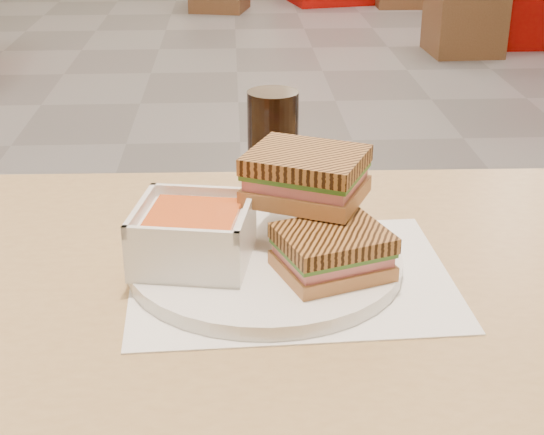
{
  "coord_description": "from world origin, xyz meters",
  "views": [
    {
      "loc": [
        -0.03,
        -2.76,
        1.17
      ],
      "look_at": [
        0.01,
        -2.0,
        0.82
      ],
      "focal_mm": 53.32,
      "sensor_mm": 36.0,
      "label": 1
    }
  ],
  "objects_px": {
    "plate": "(265,261)",
    "bg_chair_1l": "(465,15)",
    "soup_bowl": "(193,237)",
    "main_table": "(200,386)",
    "panini_lower": "(332,252)",
    "cola_glass": "(273,145)"
  },
  "relations": [
    {
      "from": "plate",
      "to": "cola_glass",
      "type": "bearing_deg",
      "value": 84.7
    },
    {
      "from": "soup_bowl",
      "to": "panini_lower",
      "type": "xyz_separation_m",
      "value": [
        0.14,
        -0.04,
        -0.0
      ]
    },
    {
      "from": "main_table",
      "to": "cola_glass",
      "type": "height_order",
      "value": "cola_glass"
    },
    {
      "from": "main_table",
      "to": "panini_lower",
      "type": "xyz_separation_m",
      "value": [
        0.14,
        0.01,
        0.16
      ]
    },
    {
      "from": "plate",
      "to": "bg_chair_1l",
      "type": "relative_size",
      "value": 0.62
    },
    {
      "from": "soup_bowl",
      "to": "cola_glass",
      "type": "height_order",
      "value": "cola_glass"
    },
    {
      "from": "panini_lower",
      "to": "soup_bowl",
      "type": "bearing_deg",
      "value": 166.05
    },
    {
      "from": "soup_bowl",
      "to": "bg_chair_1l",
      "type": "distance_m",
      "value": 4.58
    },
    {
      "from": "plate",
      "to": "bg_chair_1l",
      "type": "xyz_separation_m",
      "value": [
        1.43,
        4.28,
        -0.52
      ]
    },
    {
      "from": "plate",
      "to": "soup_bowl",
      "type": "distance_m",
      "value": 0.08
    },
    {
      "from": "panini_lower",
      "to": "bg_chair_1l",
      "type": "bearing_deg",
      "value": 72.47
    },
    {
      "from": "soup_bowl",
      "to": "panini_lower",
      "type": "relative_size",
      "value": 1.04
    },
    {
      "from": "cola_glass",
      "to": "soup_bowl",
      "type": "bearing_deg",
      "value": -113.79
    },
    {
      "from": "bg_chair_1l",
      "to": "panini_lower",
      "type": "bearing_deg",
      "value": -107.53
    },
    {
      "from": "main_table",
      "to": "soup_bowl",
      "type": "height_order",
      "value": "soup_bowl"
    },
    {
      "from": "plate",
      "to": "cola_glass",
      "type": "distance_m",
      "value": 0.22
    },
    {
      "from": "panini_lower",
      "to": "main_table",
      "type": "bearing_deg",
      "value": -176.4
    },
    {
      "from": "main_table",
      "to": "panini_lower",
      "type": "relative_size",
      "value": 9.23
    },
    {
      "from": "soup_bowl",
      "to": "cola_glass",
      "type": "distance_m",
      "value": 0.24
    },
    {
      "from": "main_table",
      "to": "panini_lower",
      "type": "height_order",
      "value": "panini_lower"
    },
    {
      "from": "bg_chair_1l",
      "to": "cola_glass",
      "type": "bearing_deg",
      "value": -109.15
    },
    {
      "from": "soup_bowl",
      "to": "bg_chair_1l",
      "type": "relative_size",
      "value": 0.28
    }
  ]
}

